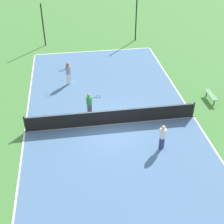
% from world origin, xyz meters
% --- Properties ---
extents(ground_plane, '(80.00, 80.00, 0.00)m').
position_xyz_m(ground_plane, '(0.00, 0.00, 0.00)').
color(ground_plane, '#47843D').
extents(court_surface, '(10.43, 22.35, 0.02)m').
position_xyz_m(court_surface, '(0.00, 0.00, 0.01)').
color(court_surface, '#4C729E').
rests_on(court_surface, ground_plane).
extents(tennis_net, '(10.23, 0.10, 1.07)m').
position_xyz_m(tennis_net, '(0.00, 0.00, 0.56)').
color(tennis_net, black).
rests_on(tennis_net, court_surface).
extents(bench, '(0.36, 1.50, 0.45)m').
position_xyz_m(bench, '(6.99, 1.74, 0.39)').
color(bench, '#4C8C4C').
rests_on(bench, ground_plane).
extents(player_far_green, '(0.98, 0.49, 1.47)m').
position_xyz_m(player_far_green, '(-1.22, 1.32, 0.85)').
color(player_far_green, '#4C4C51').
rests_on(player_far_green, court_surface).
extents(player_near_white, '(0.89, 0.90, 1.52)m').
position_xyz_m(player_near_white, '(2.33, -2.59, 0.89)').
color(player_near_white, navy).
rests_on(player_near_white, court_surface).
extents(player_baseline_gray, '(0.93, 0.84, 1.67)m').
position_xyz_m(player_baseline_gray, '(-2.38, 5.42, 0.98)').
color(player_baseline_gray, white).
rests_on(player_baseline_gray, court_surface).
extents(tennis_ball_right_alley, '(0.07, 0.07, 0.07)m').
position_xyz_m(tennis_ball_right_alley, '(1.01, -0.70, 0.06)').
color(tennis_ball_right_alley, '#CCE033').
rests_on(tennis_ball_right_alley, court_surface).
extents(tennis_ball_near_net, '(0.07, 0.07, 0.07)m').
position_xyz_m(tennis_ball_near_net, '(-3.81, 1.54, 0.06)').
color(tennis_ball_near_net, '#CCE033').
rests_on(tennis_ball_near_net, court_surface).
extents(fence_post_back_left, '(0.12, 0.12, 3.82)m').
position_xyz_m(fence_post_back_left, '(-4.28, 13.23, 1.91)').
color(fence_post_back_left, black).
rests_on(fence_post_back_left, ground_plane).
extents(fence_post_back_right, '(0.12, 0.12, 3.82)m').
position_xyz_m(fence_post_back_right, '(4.28, 13.23, 1.91)').
color(fence_post_back_right, black).
rests_on(fence_post_back_right, ground_plane).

